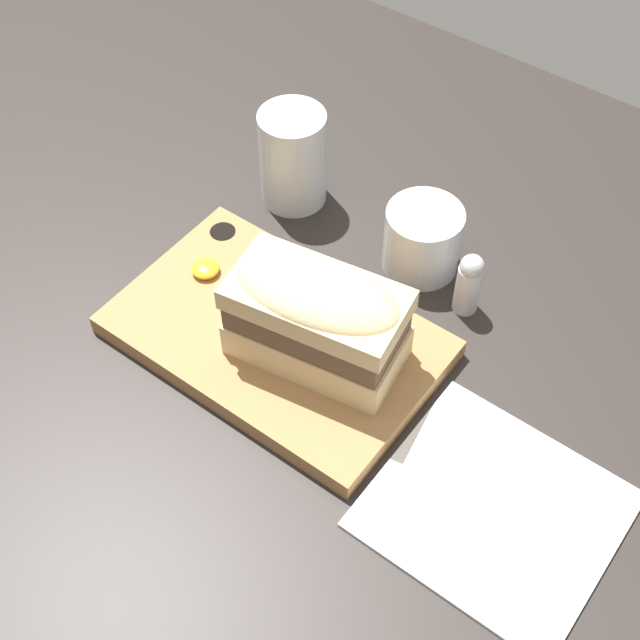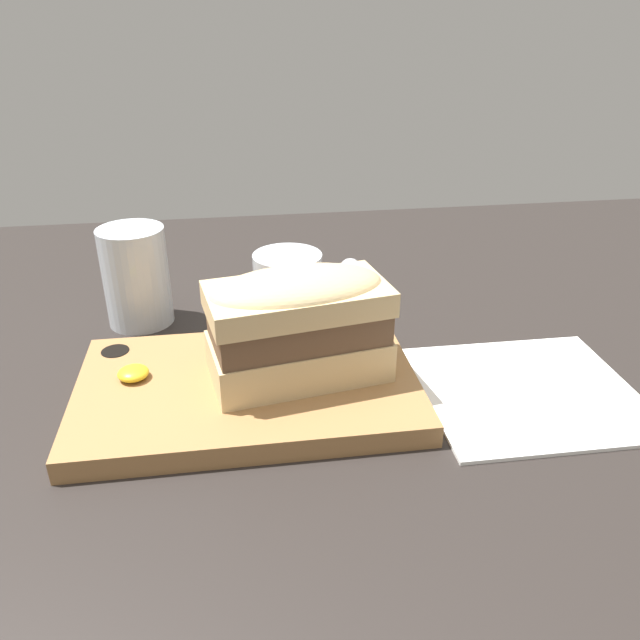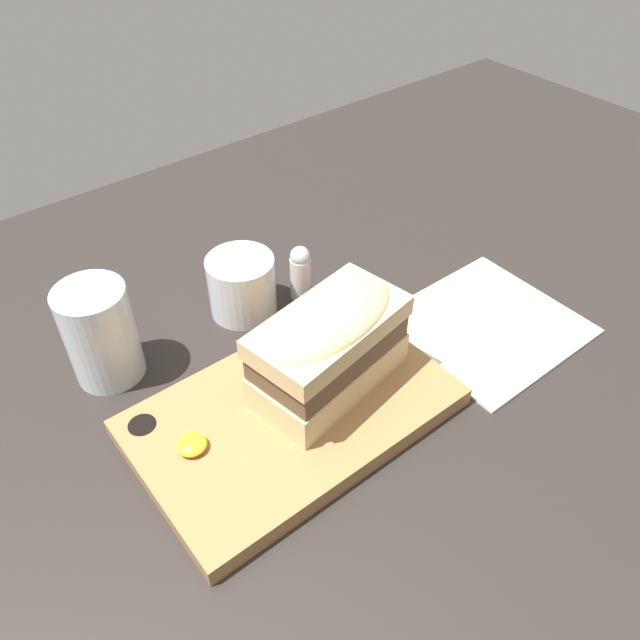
# 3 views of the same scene
# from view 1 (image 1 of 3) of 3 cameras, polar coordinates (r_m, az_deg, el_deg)

# --- Properties ---
(dining_table) EXTENTS (1.85, 1.23, 0.02)m
(dining_table) POSITION_cam_1_polar(r_m,az_deg,el_deg) (0.87, -1.07, -5.40)
(dining_table) COLOR #282321
(dining_table) RESTS_ON ground
(serving_board) EXTENTS (0.32, 0.20, 0.02)m
(serving_board) POSITION_cam_1_polar(r_m,az_deg,el_deg) (0.90, -2.84, -1.02)
(serving_board) COLOR #9E7042
(serving_board) RESTS_ON dining_table
(sandwich) EXTENTS (0.18, 0.11, 0.11)m
(sandwich) POSITION_cam_1_polar(r_m,az_deg,el_deg) (0.82, -0.20, 0.33)
(sandwich) COLOR #DBBC84
(sandwich) RESTS_ON serving_board
(mustard_dollop) EXTENTS (0.03, 0.03, 0.01)m
(mustard_dollop) POSITION_cam_1_polar(r_m,az_deg,el_deg) (0.94, -7.34, 3.29)
(mustard_dollop) COLOR gold
(mustard_dollop) RESTS_ON serving_board
(water_glass) EXTENTS (0.08, 0.08, 0.12)m
(water_glass) POSITION_cam_1_polar(r_m,az_deg,el_deg) (1.02, -1.73, 10.01)
(water_glass) COLOR silver
(water_glass) RESTS_ON dining_table
(wine_glass) EXTENTS (0.08, 0.08, 0.08)m
(wine_glass) POSITION_cam_1_polar(r_m,az_deg,el_deg) (0.95, 6.56, 5.02)
(wine_glass) COLOR silver
(wine_glass) RESTS_ON dining_table
(napkin) EXTENTS (0.21, 0.19, 0.00)m
(napkin) POSITION_cam_1_polar(r_m,az_deg,el_deg) (0.82, 11.11, -11.85)
(napkin) COLOR white
(napkin) RESTS_ON dining_table
(salt_shaker) EXTENTS (0.03, 0.03, 0.08)m
(salt_shaker) POSITION_cam_1_polar(r_m,az_deg,el_deg) (0.92, 9.51, 2.37)
(salt_shaker) COLOR silver
(salt_shaker) RESTS_ON dining_table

